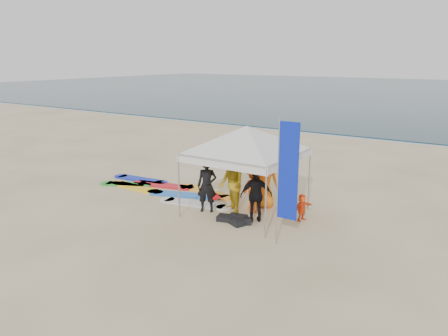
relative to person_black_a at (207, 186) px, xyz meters
name	(u,v)px	position (x,y,z in m)	size (l,w,h in m)	color
ground	(183,224)	(0.03, -1.33, -0.89)	(120.00, 120.00, 0.00)	beige
ocean	(446,93)	(0.03, 58.67, -0.85)	(160.00, 84.00, 0.08)	#0C2633
shoreline_foam	(359,137)	(0.03, 16.87, -0.89)	(160.00, 1.20, 0.01)	silver
person_black_a	(207,186)	(0.00, 0.00, 0.00)	(0.65, 0.43, 1.78)	black
person_yellow	(231,184)	(0.73, 0.34, 0.08)	(0.95, 0.74, 1.95)	gold
person_orange_a	(254,189)	(1.31, 0.84, -0.12)	(1.00, 0.58, 1.55)	orange
person_black_b	(256,195)	(1.81, 0.09, -0.04)	(1.00, 0.41, 1.70)	black
person_orange_b	(264,180)	(1.38, 1.42, 0.06)	(0.93, 0.60, 1.90)	orange
person_seated	(302,207)	(2.99, 0.94, -0.46)	(0.80, 0.26, 0.87)	#FF4D16
canopy_tent	(247,126)	(1.13, 0.62, 2.00)	(4.39, 4.39, 3.31)	#A5A5A8
feather_flag	(287,173)	(3.39, -1.12, 1.18)	(0.59, 0.04, 3.52)	#A5A5A8
marker_pennant	(218,197)	(0.33, 0.18, -0.40)	(0.28, 0.28, 0.64)	#A5A5A8
gear_pile	(235,219)	(1.33, -0.36, -0.79)	(1.20, 0.71, 0.22)	black
surfboard_spread	(165,189)	(-2.73, 1.02, -0.86)	(5.99, 2.26, 0.07)	#FFA42A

